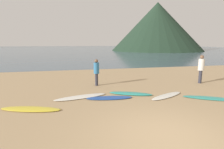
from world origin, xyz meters
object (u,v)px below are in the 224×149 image
at_px(surfboard_2, 109,98).
at_px(person_0, 201,67).
at_px(surfboard_5, 212,98).
at_px(surfboard_4, 167,96).
at_px(person_1, 96,70).
at_px(surfboard_3, 131,94).
at_px(surfboard_0, 31,109).
at_px(surfboard_1, 81,97).

bearing_deg(surfboard_2, person_0, 22.61).
distance_m(surfboard_2, surfboard_5, 4.80).
xyz_separation_m(surfboard_4, person_1, (-3.07, 2.92, 0.92)).
relative_size(surfboard_2, surfboard_3, 1.00).
xyz_separation_m(surfboard_0, surfboard_3, (4.49, 1.16, 0.01)).
height_order(surfboard_3, person_0, person_0).
height_order(surfboard_0, surfboard_3, surfboard_3).
height_order(surfboard_2, person_0, person_0).
relative_size(surfboard_2, person_0, 1.20).
xyz_separation_m(surfboard_0, person_1, (3.05, 3.38, 0.92)).
bearing_deg(surfboard_3, person_0, 39.75).
relative_size(surfboard_1, surfboard_2, 1.17).
relative_size(surfboard_4, person_1, 1.35).
distance_m(surfboard_3, surfboard_4, 1.77).
bearing_deg(surfboard_0, surfboard_1, 46.61).
xyz_separation_m(surfboard_3, person_1, (-1.44, 2.22, 0.91)).
xyz_separation_m(surfboard_3, surfboard_5, (3.49, -1.50, -0.02)).
bearing_deg(person_0, surfboard_2, 113.17).
xyz_separation_m(surfboard_0, surfboard_4, (6.12, 0.47, -0.00)).
height_order(surfboard_1, surfboard_3, surfboard_3).
height_order(surfboard_1, surfboard_4, surfboard_1).
height_order(surfboard_2, surfboard_3, surfboard_3).
distance_m(surfboard_2, surfboard_4, 2.83).
bearing_deg(surfboard_3, surfboard_1, -156.09).
bearing_deg(surfboard_2, surfboard_4, 0.53).
xyz_separation_m(surfboard_5, person_0, (1.68, 2.95, 1.04)).
bearing_deg(surfboard_0, surfboard_5, 13.82).
height_order(surfboard_2, surfboard_5, surfboard_2).
height_order(surfboard_1, surfboard_2, surfboard_1).
distance_m(surfboard_1, surfboard_5, 6.17).
bearing_deg(surfboard_5, person_1, 171.24).
distance_m(surfboard_4, person_0, 4.27).
bearing_deg(surfboard_5, surfboard_3, -174.97).
bearing_deg(surfboard_5, surfboard_2, -164.75).
bearing_deg(surfboard_1, surfboard_2, -31.96).
xyz_separation_m(surfboard_2, person_1, (-0.26, 2.64, 0.92)).
distance_m(surfboard_3, person_1, 2.80).
distance_m(surfboard_0, surfboard_4, 6.13).
relative_size(surfboard_0, surfboard_5, 0.95).
distance_m(surfboard_0, person_0, 10.05).
bearing_deg(person_0, surfboard_1, 107.46).
bearing_deg(surfboard_2, surfboard_5, -6.86).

